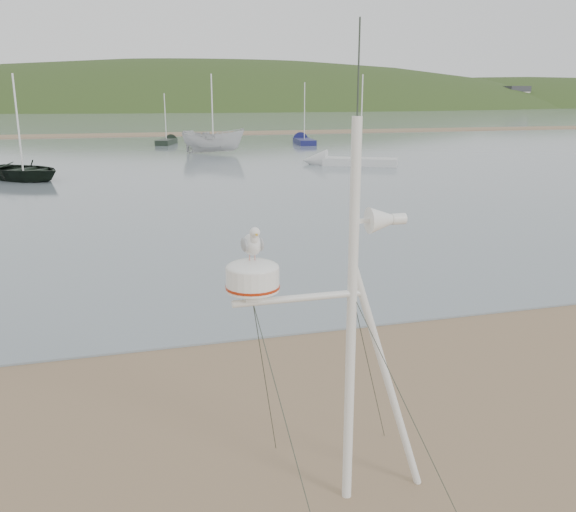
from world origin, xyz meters
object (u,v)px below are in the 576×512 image
object	(u,v)px
sailboat_white_near	(336,161)
sailboat_blue_far	(302,140)
boat_white	(213,121)
mast_rig	(346,400)
boat_dark	(19,132)
sailboat_dark_mid	(170,141)

from	to	relation	value
sailboat_white_near	sailboat_blue_far	distance (m)	20.21
boat_white	mast_rig	bearing A→B (deg)	-163.13
mast_rig	sailboat_blue_far	size ratio (longest dim) A/B	0.83
boat_white	boat_dark	bearing A→B (deg)	159.68
sailboat_dark_mid	sailboat_blue_far	size ratio (longest dim) A/B	0.81
boat_white	sailboat_dark_mid	bearing A→B (deg)	35.87
boat_white	sailboat_white_near	distance (m)	12.89
mast_rig	boat_white	xyz separation A→B (m)	(5.54, 44.50, 1.36)
mast_rig	sailboat_white_near	world-z (taller)	sailboat_white_near
boat_white	sailboat_dark_mid	distance (m)	12.36
boat_dark	boat_white	distance (m)	18.47
boat_dark	sailboat_dark_mid	bearing A→B (deg)	22.43
sailboat_dark_mid	sailboat_blue_far	bearing A→B (deg)	-11.81
boat_dark	sailboat_white_near	size ratio (longest dim) A/B	0.82
mast_rig	sailboat_white_near	size ratio (longest dim) A/B	0.83
sailboat_white_near	sailboat_blue_far	xyz separation A→B (m)	(3.63, 19.88, 0.00)
boat_dark	sailboat_blue_far	bearing A→B (deg)	-1.19
mast_rig	boat_dark	size ratio (longest dim) A/B	1.02
boat_white	sailboat_white_near	bearing A→B (deg)	-123.71
mast_rig	sailboat_dark_mid	size ratio (longest dim) A/B	1.03
sailboat_white_near	mast_rig	bearing A→B (deg)	-110.03
mast_rig	sailboat_dark_mid	world-z (taller)	mast_rig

